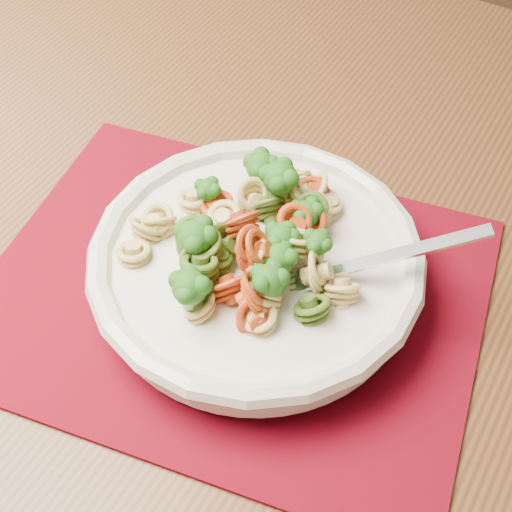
% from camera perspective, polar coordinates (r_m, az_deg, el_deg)
% --- Properties ---
extents(dining_table, '(1.57, 1.16, 0.75)m').
position_cam_1_polar(dining_table, '(0.72, -2.00, -1.74)').
color(dining_table, '#583918').
rests_on(dining_table, ground).
extents(placemat, '(0.40, 0.31, 0.00)m').
position_cam_1_polar(placemat, '(0.59, -1.95, -3.01)').
color(placemat, '#620414').
rests_on(placemat, dining_table).
extents(pasta_bowl, '(0.27, 0.27, 0.05)m').
position_cam_1_polar(pasta_bowl, '(0.57, -0.00, -0.62)').
color(pasta_bowl, beige).
rests_on(pasta_bowl, placemat).
extents(pasta_broccoli_heap, '(0.23, 0.23, 0.06)m').
position_cam_1_polar(pasta_broccoli_heap, '(0.55, -0.00, 0.40)').
color(pasta_broccoli_heap, tan).
rests_on(pasta_broccoli_heap, pasta_bowl).
extents(fork, '(0.18, 0.10, 0.08)m').
position_cam_1_polar(fork, '(0.54, 4.50, -1.66)').
color(fork, silver).
rests_on(fork, pasta_bowl).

